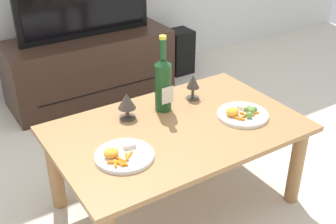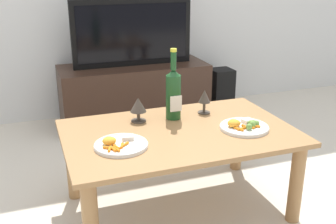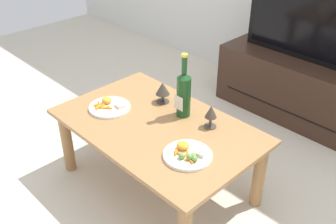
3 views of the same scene
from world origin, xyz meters
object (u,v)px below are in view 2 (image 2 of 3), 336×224
Objects in this scene: goblet_right at (204,98)px; dinner_plate_right at (244,126)px; tv_stand at (134,93)px; floor_speaker at (221,89)px; wine_bottle at (173,92)px; goblet_left at (138,106)px; dinner_plate_left at (120,144)px; tv_screen at (133,33)px; dining_table at (179,144)px.

dinner_plate_right is at bearing -71.40° from goblet_right.
tv_stand reaches higher than floor_speaker.
wine_bottle is (-0.09, -1.18, 0.36)m from tv_stand.
tv_stand is 1.24m from goblet_left.
floor_speaker is (0.82, 0.03, -0.06)m from tv_stand.
goblet_right is at bearing -121.75° from floor_speaker.
dinner_plate_left is 0.65m from dinner_plate_right.
floor_speaker is at bearing 58.79° from goblet_right.
tv_screen is 1.21m from goblet_left.
goblet_right is (0.39, -0.00, 0.00)m from goblet_left.
dinner_plate_right is (0.10, -0.28, -0.08)m from goblet_right.
dinner_plate_right is at bearing -30.61° from goblet_left.
goblet_right is 0.31m from dinner_plate_right.
dining_table is 8.52× the size of goblet_right.
dining_table is 4.62× the size of dinner_plate_right.
tv_screen is at bearing 97.63° from dinner_plate_right.
tv_screen is at bearing 84.56° from dining_table.
tv_stand is 3.12× the size of wine_bottle.
wine_bottle reaches higher than dinner_plate_left.
dining_table is at bearing -95.44° from tv_screen.
goblet_right is 0.54× the size of dinner_plate_left.
goblet_right is at bearing -85.19° from tv_screen.
floor_speaker is (0.82, 0.03, -0.56)m from tv_screen.
tv_screen is 2.51× the size of wine_bottle.
dining_table is at bearing -95.43° from tv_stand.
dining_table is at bearing 164.62° from dinner_plate_right.
tv_screen reaches higher than dining_table.
goblet_left is (-0.29, -1.16, 0.30)m from tv_stand.
goblet_right is at bearing 108.60° from dinner_plate_right.
goblet_left reaches higher than floor_speaker.
goblet_right is (0.19, 0.02, -0.06)m from wine_bottle.
tv_screen reaches higher than tv_stand.
floor_speaker is at bearing 2.27° from tv_screen.
goblet_left is (-0.19, 0.02, -0.06)m from wine_bottle.
tv_stand is at bearing 84.57° from dining_table.
goblet_left is 0.34m from dinner_plate_left.
floor_speaker is 1.67m from goblet_left.
tv_screen is 1.54m from dinner_plate_left.
tv_screen is at bearing -178.27° from floor_speaker.
tv_screen reaches higher than dinner_plate_left.
dinner_plate_left is at bearing 179.89° from dinner_plate_right.
tv_stand is 1.53m from dinner_plate_left.
dining_table is at bearing 14.98° from dinner_plate_left.
wine_bottle reaches higher than dining_table.
goblet_left reaches higher than dining_table.
dining_table is 1.20× the size of tv_screen.
dinner_plate_right is at bearing -0.11° from dinner_plate_left.
dining_table is 0.35m from dinner_plate_left.
floor_speaker is 1.47× the size of dinner_plate_right.
wine_bottle reaches higher than tv_stand.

